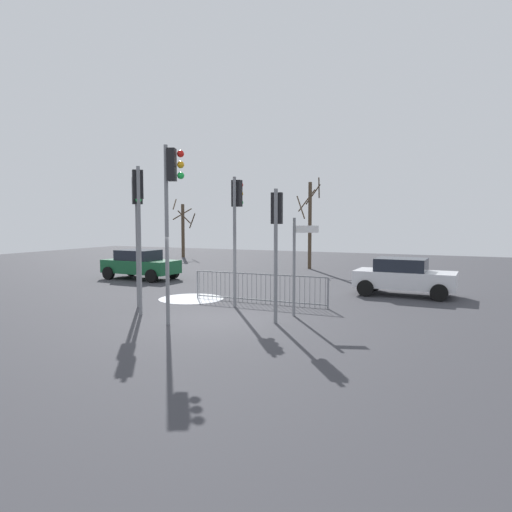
% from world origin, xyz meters
% --- Properties ---
extents(ground_plane, '(60.00, 60.00, 0.00)m').
position_xyz_m(ground_plane, '(0.00, 0.00, 0.00)').
color(ground_plane, '#38383D').
extents(traffic_light_foreground_right, '(0.54, 0.38, 5.07)m').
position_xyz_m(traffic_light_foreground_right, '(-0.81, -1.10, 3.70)').
color(traffic_light_foreground_right, slate).
rests_on(traffic_light_foreground_right, ground).
extents(traffic_light_mid_right, '(0.36, 0.56, 3.87)m').
position_xyz_m(traffic_light_mid_right, '(1.76, 0.43, 2.83)').
color(traffic_light_mid_right, slate).
rests_on(traffic_light_mid_right, ground).
extents(traffic_light_rear_right, '(0.47, 0.47, 4.64)m').
position_xyz_m(traffic_light_rear_right, '(-2.68, -0.20, 3.40)').
color(traffic_light_rear_right, slate).
rests_on(traffic_light_rear_right, ground).
extents(traffic_light_mid_left, '(0.33, 0.57, 4.43)m').
position_xyz_m(traffic_light_mid_left, '(-0.45, 2.23, 3.25)').
color(traffic_light_mid_left, slate).
rests_on(traffic_light_mid_left, ground).
extents(traffic_light_foreground_left, '(0.47, 0.46, 4.50)m').
position_xyz_m(traffic_light_foreground_left, '(-3.35, 0.60, 3.30)').
color(traffic_light_foreground_left, slate).
rests_on(traffic_light_foreground_left, ground).
extents(direction_sign_post, '(0.75, 0.31, 3.05)m').
position_xyz_m(direction_sign_post, '(1.97, 1.52, 1.71)').
color(direction_sign_post, slate).
rests_on(direction_sign_post, ground).
extents(pedestrian_guard_railing, '(5.17, 0.07, 1.07)m').
position_xyz_m(pedestrian_guard_railing, '(-0.00, 3.07, 0.55)').
color(pedestrian_guard_railing, slate).
rests_on(pedestrian_guard_railing, ground).
extents(car_green_trailing, '(3.85, 2.02, 1.47)m').
position_xyz_m(car_green_trailing, '(-8.26, 6.90, 0.77)').
color(car_green_trailing, '#195933').
rests_on(car_green_trailing, ground).
extents(car_white_near, '(3.84, 2.00, 1.47)m').
position_xyz_m(car_white_near, '(4.49, 7.05, 0.77)').
color(car_white_near, silver).
rests_on(car_white_near, ground).
extents(bare_tree_left, '(1.58, 1.69, 5.47)m').
position_xyz_m(bare_tree_left, '(-2.09, 15.22, 2.84)').
color(bare_tree_left, '#473828').
rests_on(bare_tree_left, ground).
extents(bare_tree_centre, '(2.22, 2.00, 4.63)m').
position_xyz_m(bare_tree_centre, '(-13.94, 19.45, 2.30)').
color(bare_tree_centre, '#473828').
rests_on(bare_tree_centre, ground).
extents(snow_patch_kerb, '(2.44, 2.44, 0.01)m').
position_xyz_m(snow_patch_kerb, '(-2.70, 2.84, 0.01)').
color(snow_patch_kerb, white).
rests_on(snow_patch_kerb, ground).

